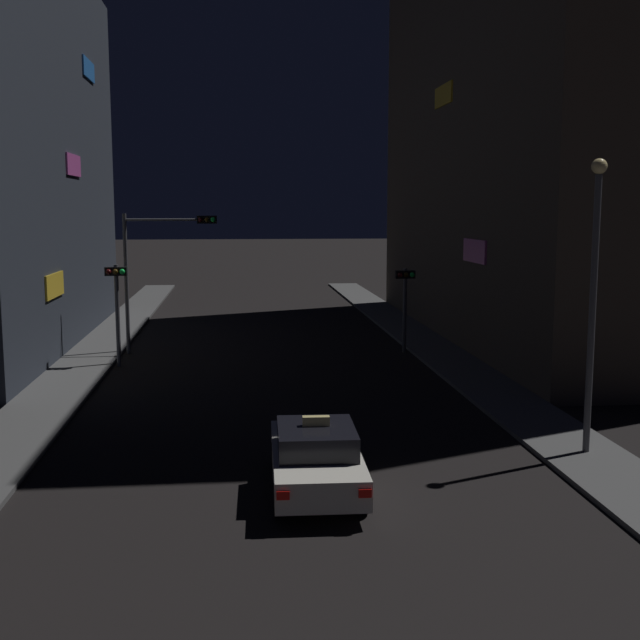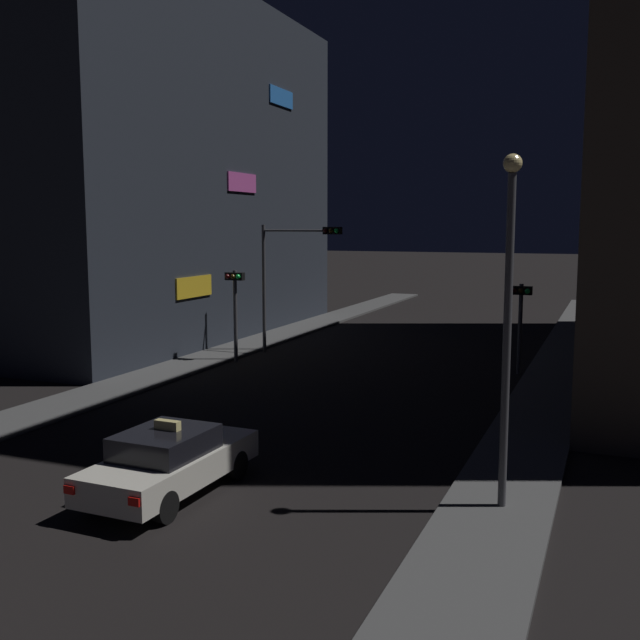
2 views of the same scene
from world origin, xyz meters
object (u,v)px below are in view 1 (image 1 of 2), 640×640
object	(u,v)px
taxi	(316,457)
traffic_light_right_kerb	(405,292)
traffic_light_overhead	(159,254)
traffic_light_left_kerb	(117,294)
street_lamp_near_block	(594,284)

from	to	relation	value
taxi	traffic_light_right_kerb	bearing A→B (deg)	71.64
traffic_light_overhead	traffic_light_right_kerb	distance (m)	10.09
traffic_light_left_kerb	taxi	bearing A→B (deg)	-66.73
taxi	traffic_light_overhead	world-z (taller)	traffic_light_overhead
traffic_light_left_kerb	street_lamp_near_block	size ratio (longest dim) A/B	0.56
street_lamp_near_block	traffic_light_left_kerb	bearing A→B (deg)	135.76
traffic_light_overhead	street_lamp_near_block	size ratio (longest dim) A/B	0.83
taxi	traffic_light_overhead	size ratio (longest dim) A/B	0.79
traffic_light_right_kerb	traffic_light_overhead	bearing A→B (deg)	174.76
taxi	street_lamp_near_block	distance (m)	7.66
traffic_light_right_kerb	street_lamp_near_block	distance (m)	14.30
taxi	traffic_light_left_kerb	world-z (taller)	traffic_light_left_kerb
traffic_light_left_kerb	street_lamp_near_block	xyz separation A→B (m)	(12.69, -12.35, 1.41)
traffic_light_right_kerb	traffic_light_left_kerb	bearing A→B (deg)	-171.01
street_lamp_near_block	traffic_light_overhead	bearing A→B (deg)	127.02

